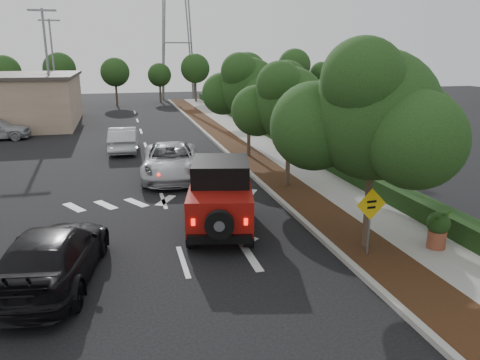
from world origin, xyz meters
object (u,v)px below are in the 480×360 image
object	(u,v)px
silver_suv_ahead	(171,161)
speed_hump_sign	(370,213)
red_jeep	(221,194)
black_suv_oncoming	(53,255)

from	to	relation	value
silver_suv_ahead	speed_hump_sign	distance (m)	11.71
silver_suv_ahead	speed_hump_sign	size ratio (longest dim) A/B	2.86
red_jeep	black_suv_oncoming	bearing A→B (deg)	-138.01
red_jeep	black_suv_oncoming	xyz separation A→B (m)	(-5.14, -2.83, -0.44)
silver_suv_ahead	red_jeep	bearing A→B (deg)	-76.46
red_jeep	speed_hump_sign	bearing A→B (deg)	-30.18
silver_suv_ahead	black_suv_oncoming	distance (m)	10.91
red_jeep	black_suv_oncoming	world-z (taller)	red_jeep
black_suv_oncoming	speed_hump_sign	distance (m)	8.89
speed_hump_sign	red_jeep	bearing A→B (deg)	133.92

